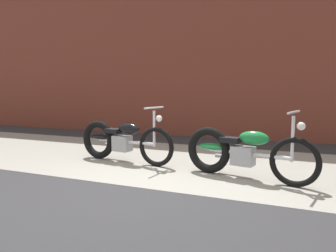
{
  "coord_description": "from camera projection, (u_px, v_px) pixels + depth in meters",
  "views": [
    {
      "loc": [
        1.9,
        -3.63,
        1.28
      ],
      "look_at": [
        0.01,
        0.85,
        0.75
      ],
      "focal_mm": 33.74,
      "sensor_mm": 36.0,
      "label": 1
    }
  ],
  "objects": [
    {
      "name": "ground_plane",
      "position": [
        143.0,
        188.0,
        4.2
      ],
      "size": [
        80.0,
        80.0,
        0.0
      ],
      "primitive_type": "plane",
      "color": "#2D2D30"
    },
    {
      "name": "sidewalk_slab",
      "position": [
        187.0,
        161.0,
        5.8
      ],
      "size": [
        36.0,
        3.5,
        0.01
      ],
      "primitive_type": "cube",
      "color": "gray",
      "rests_on": "ground"
    },
    {
      "name": "brick_building_wall",
      "position": [
        229.0,
        44.0,
        8.68
      ],
      "size": [
        36.0,
        0.5,
        5.16
      ],
      "primitive_type": "cube",
      "color": "brown",
      "rests_on": "ground"
    },
    {
      "name": "motorcycle_black",
      "position": [
        119.0,
        140.0,
        5.79
      ],
      "size": [
        2.0,
        0.61,
        1.03
      ],
      "rotation": [
        0.0,
        0.0,
        -0.12
      ],
      "color": "black",
      "rests_on": "ground"
    },
    {
      "name": "motorcycle_green",
      "position": [
        238.0,
        151.0,
        4.68
      ],
      "size": [
        1.98,
        0.72,
        1.03
      ],
      "rotation": [
        0.0,
        0.0,
        -0.22
      ],
      "color": "black",
      "rests_on": "ground"
    }
  ]
}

